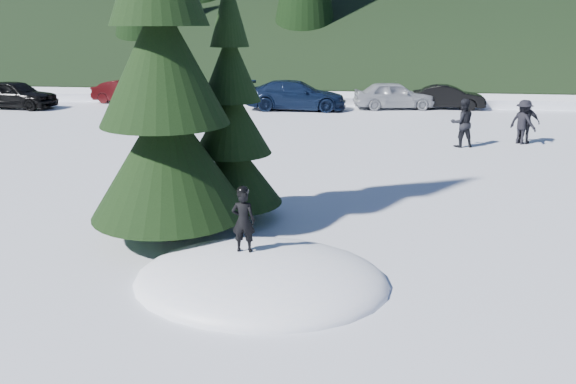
# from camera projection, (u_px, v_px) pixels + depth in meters

# --- Properties ---
(ground) EXTENTS (200.00, 200.00, 0.00)m
(ground) POSITION_uv_depth(u_px,v_px,m) (261.00, 282.00, 9.80)
(ground) COLOR white
(ground) RESTS_ON ground
(snow_mound) EXTENTS (4.48, 3.52, 0.96)m
(snow_mound) POSITION_uv_depth(u_px,v_px,m) (261.00, 282.00, 9.80)
(snow_mound) COLOR white
(snow_mound) RESTS_ON ground
(spruce_tall) EXTENTS (3.20, 3.20, 8.60)m
(spruce_tall) POSITION_uv_depth(u_px,v_px,m) (163.00, 78.00, 10.83)
(spruce_tall) COLOR black
(spruce_tall) RESTS_ON ground
(spruce_short) EXTENTS (2.20, 2.20, 5.37)m
(spruce_short) POSITION_uv_depth(u_px,v_px,m) (232.00, 128.00, 12.38)
(spruce_short) COLOR black
(spruce_short) RESTS_ON ground
(child_skier) EXTENTS (0.41, 0.27, 1.12)m
(child_skier) POSITION_uv_depth(u_px,v_px,m) (243.00, 221.00, 9.72)
(child_skier) COLOR black
(child_skier) RESTS_ON snow_mound
(adult_0) EXTENTS (0.98, 0.84, 1.75)m
(adult_0) POSITION_uv_depth(u_px,v_px,m) (462.00, 123.00, 20.28)
(adult_0) COLOR black
(adult_0) RESTS_ON ground
(adult_1) EXTENTS (1.03, 0.81, 1.63)m
(adult_1) POSITION_uv_depth(u_px,v_px,m) (526.00, 122.00, 20.85)
(adult_1) COLOR black
(adult_1) RESTS_ON ground
(adult_2) EXTENTS (1.15, 1.20, 1.64)m
(adult_2) POSITION_uv_depth(u_px,v_px,m) (523.00, 122.00, 20.80)
(adult_2) COLOR black
(adult_2) RESTS_ON ground
(car_0) EXTENTS (4.50, 2.14, 1.49)m
(car_0) POSITION_uv_depth(u_px,v_px,m) (15.00, 94.00, 29.61)
(car_0) COLOR black
(car_0) RESTS_ON ground
(car_1) EXTENTS (3.98, 1.86, 1.26)m
(car_1) POSITION_uv_depth(u_px,v_px,m) (127.00, 92.00, 31.65)
(car_1) COLOR black
(car_1) RESTS_ON ground
(car_2) EXTENTS (5.96, 3.80, 1.53)m
(car_2) POSITION_uv_depth(u_px,v_px,m) (181.00, 99.00, 27.50)
(car_2) COLOR #424349
(car_2) RESTS_ON ground
(car_3) EXTENTS (5.23, 2.20, 1.51)m
(car_3) POSITION_uv_depth(u_px,v_px,m) (296.00, 95.00, 29.14)
(car_3) COLOR #0E1A34
(car_3) RESTS_ON ground
(car_4) EXTENTS (4.42, 2.38, 1.43)m
(car_4) POSITION_uv_depth(u_px,v_px,m) (394.00, 95.00, 29.49)
(car_4) COLOR #A0A3A9
(car_4) RESTS_ON ground
(car_5) EXTENTS (3.80, 1.51, 1.23)m
(car_5) POSITION_uv_depth(u_px,v_px,m) (448.00, 97.00, 29.53)
(car_5) COLOR black
(car_5) RESTS_ON ground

